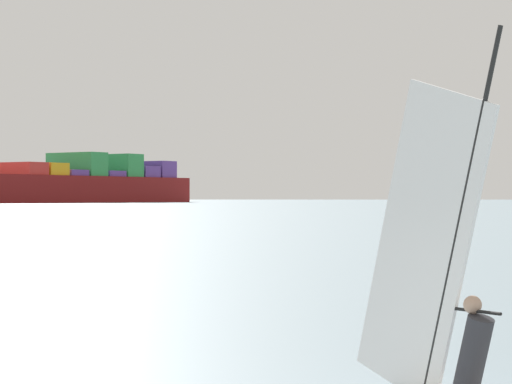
{
  "coord_description": "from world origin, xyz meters",
  "views": [
    {
      "loc": [
        0.95,
        -10.18,
        2.52
      ],
      "look_at": [
        -0.39,
        16.23,
        2.63
      ],
      "focal_mm": 77.64,
      "sensor_mm": 36.0,
      "label": 1
    }
  ],
  "objects": [
    {
      "name": "cargo_ship",
      "position": [
        -111.39,
        455.75,
        9.14
      ],
      "size": [
        107.05,
        146.32,
        36.27
      ],
      "rotation": [
        0.0,
        0.0,
        1.01
      ],
      "color": "maroon",
      "rests_on": "ground_plane"
    },
    {
      "name": "windsurfer",
      "position": [
        2.67,
        3.14,
        1.09
      ],
      "size": [
        2.54,
        3.21,
        4.58
      ],
      "rotation": [
        0.0,
        0.0,
        5.36
      ],
      "color": "white",
      "rests_on": "ground_plane"
    }
  ]
}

